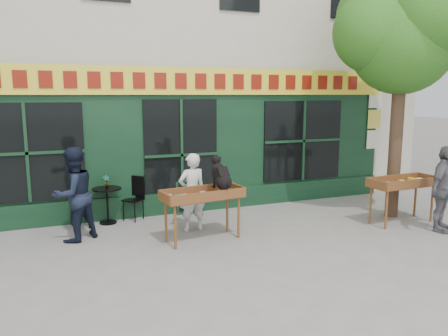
{
  "coord_description": "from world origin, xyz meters",
  "views": [
    {
      "loc": [
        -2.74,
        -7.16,
        2.71
      ],
      "look_at": [
        0.32,
        0.5,
        1.31
      ],
      "focal_mm": 35.0,
      "sensor_mm": 36.0,
      "label": 1
    }
  ],
  "objects_px": {
    "book_cart_right": "(403,185)",
    "man_right": "(443,189)",
    "dog": "(221,172)",
    "man_left": "(74,195)",
    "woman": "(192,192)",
    "bistro_table": "(107,198)",
    "book_cart_center": "(203,197)"
  },
  "relations": [
    {
      "from": "man_left",
      "to": "book_cart_right",
      "type": "bearing_deg",
      "value": 135.17
    },
    {
      "from": "book_cart_right",
      "to": "man_right",
      "type": "distance_m",
      "value": 0.81
    },
    {
      "from": "man_right",
      "to": "bistro_table",
      "type": "distance_m",
      "value": 6.83
    },
    {
      "from": "man_right",
      "to": "bistro_table",
      "type": "xyz_separation_m",
      "value": [
        -6.12,
        3.02,
        -0.32
      ]
    },
    {
      "from": "book_cart_center",
      "to": "woman",
      "type": "xyz_separation_m",
      "value": [
        0.0,
        0.65,
        -0.04
      ]
    },
    {
      "from": "book_cart_center",
      "to": "woman",
      "type": "height_order",
      "value": "woman"
    },
    {
      "from": "woman",
      "to": "book_cart_right",
      "type": "relative_size",
      "value": 1.02
    },
    {
      "from": "woman",
      "to": "bistro_table",
      "type": "relative_size",
      "value": 2.06
    },
    {
      "from": "man_left",
      "to": "book_cart_center",
      "type": "bearing_deg",
      "value": 125.62
    },
    {
      "from": "man_right",
      "to": "man_left",
      "type": "xyz_separation_m",
      "value": [
        -6.82,
        2.12,
        0.02
      ]
    },
    {
      "from": "book_cart_center",
      "to": "dog",
      "type": "relative_size",
      "value": 2.61
    },
    {
      "from": "man_left",
      "to": "woman",
      "type": "bearing_deg",
      "value": 141.34
    },
    {
      "from": "book_cart_right",
      "to": "man_left",
      "type": "height_order",
      "value": "man_left"
    },
    {
      "from": "book_cart_center",
      "to": "dog",
      "type": "height_order",
      "value": "dog"
    },
    {
      "from": "book_cart_right",
      "to": "dog",
      "type": "bearing_deg",
      "value": 170.41
    },
    {
      "from": "bistro_table",
      "to": "book_cart_right",
      "type": "bearing_deg",
      "value": -21.28
    },
    {
      "from": "dog",
      "to": "man_right",
      "type": "distance_m",
      "value": 4.43
    },
    {
      "from": "dog",
      "to": "man_left",
      "type": "relative_size",
      "value": 0.34
    },
    {
      "from": "book_cart_right",
      "to": "man_right",
      "type": "relative_size",
      "value": 0.89
    },
    {
      "from": "book_cart_right",
      "to": "man_right",
      "type": "height_order",
      "value": "man_right"
    },
    {
      "from": "man_right",
      "to": "book_cart_right",
      "type": "bearing_deg",
      "value": 88.66
    },
    {
      "from": "woman",
      "to": "man_right",
      "type": "bearing_deg",
      "value": 150.26
    },
    {
      "from": "book_cart_right",
      "to": "bistro_table",
      "type": "distance_m",
      "value": 6.25
    },
    {
      "from": "dog",
      "to": "woman",
      "type": "bearing_deg",
      "value": 109.23
    },
    {
      "from": "man_right",
      "to": "man_left",
      "type": "distance_m",
      "value": 7.14
    },
    {
      "from": "book_cart_center",
      "to": "book_cart_right",
      "type": "xyz_separation_m",
      "value": [
        4.3,
        -0.5,
        0.0
      ]
    },
    {
      "from": "man_right",
      "to": "woman",
      "type": "bearing_deg",
      "value": 134.45
    },
    {
      "from": "woman",
      "to": "bistro_table",
      "type": "height_order",
      "value": "woman"
    },
    {
      "from": "woman",
      "to": "man_right",
      "type": "xyz_separation_m",
      "value": [
        4.6,
        -1.9,
        0.08
      ]
    },
    {
      "from": "woman",
      "to": "man_left",
      "type": "height_order",
      "value": "man_left"
    },
    {
      "from": "book_cart_center",
      "to": "woman",
      "type": "relative_size",
      "value": 1.0
    },
    {
      "from": "bistro_table",
      "to": "woman",
      "type": "bearing_deg",
      "value": -36.36
    }
  ]
}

